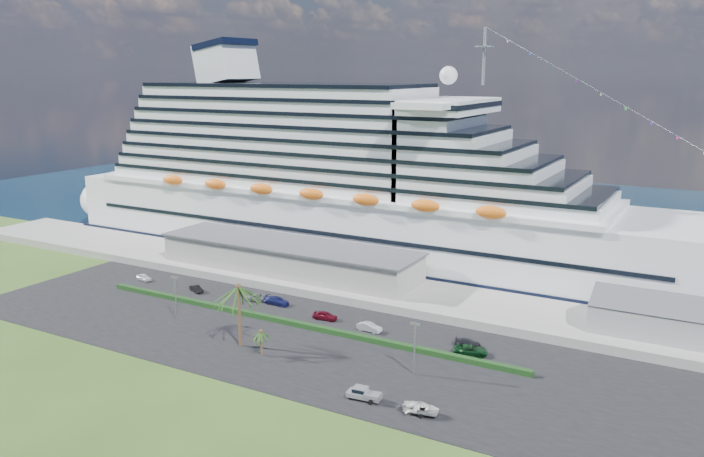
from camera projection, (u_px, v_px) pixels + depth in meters
The scene contains 22 objects.
ground at pixel (275, 367), 106.68m from camera, with size 420.00×420.00×0.00m, color #314E1A.
asphalt_lot at pixel (313, 343), 116.01m from camera, with size 140.00×38.00×0.12m, color black.
wharf at pixel (389, 291), 140.45m from camera, with size 240.00×20.00×1.80m, color gray.
water at pixel (515, 216), 217.10m from camera, with size 420.00×160.00×0.02m, color black.
cruise_ship at pixel (355, 189), 167.56m from camera, with size 191.00×38.00×54.00m.
terminal_building at pixel (288, 256), 151.46m from camera, with size 61.00×15.00×6.30m.
port_shed at pixel (668, 319), 114.84m from camera, with size 24.00×12.31×7.37m.
hedge at pixel (291, 323), 123.96m from camera, with size 88.00×1.10×0.90m, color black.
lamp_post_left at pixel (175, 292), 125.63m from camera, with size 1.60×0.35×8.27m.
lamp_post_right at pixel (415, 342), 102.72m from camera, with size 1.60×0.35×8.27m.
palm_tall at pixel (239, 294), 112.77m from camera, with size 8.82×8.82×11.13m.
palm_short at pixel (261, 334), 110.12m from camera, with size 3.53×3.53×4.56m.
parked_car_0 at pixel (144, 277), 150.17m from camera, with size 1.64×4.08×1.39m, color white.
parked_car_1 at pixel (196, 289), 142.42m from camera, with size 1.43×4.10×1.35m, color black.
parked_car_2 at pixel (258, 297), 136.91m from camera, with size 2.40×5.20×1.45m, color gray.
parked_car_3 at pixel (277, 301), 134.72m from camera, with size 2.18×5.36×1.55m, color #171B51.
parked_car_4 at pixel (325, 315), 126.55m from camera, with size 1.87×4.64×1.58m, color maroon.
parked_car_5 at pixel (369, 327), 120.91m from camera, with size 1.61×4.62×1.52m, color #A5A7AC.
parked_car_6 at pixel (471, 350), 110.90m from camera, with size 2.58×5.59×1.55m, color #0D3617.
parked_car_7 at pixel (468, 342), 114.43m from camera, with size 1.75×4.31×1.25m, color #222227.
pickup_truck at pixel (364, 393), 95.68m from camera, with size 5.13×2.33×1.75m.
boat_trailer at pixel (421, 407), 91.41m from camera, with size 5.99×4.41×1.66m.
Camera 1 is at (58.94, -80.52, 45.08)m, focal length 35.00 mm.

